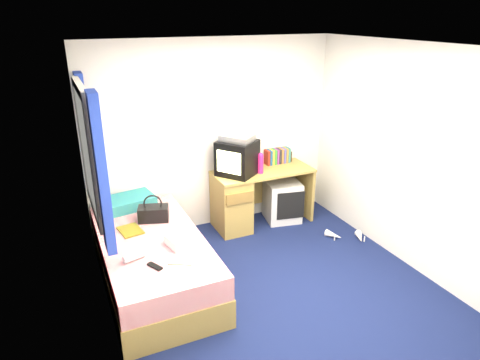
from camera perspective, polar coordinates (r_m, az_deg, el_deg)
name	(u,v)px	position (r m, az deg, el deg)	size (l,w,h in m)	color
ground	(276,290)	(4.55, 4.83, -14.46)	(3.40, 3.40, 0.00)	#0C1438
room_shell	(281,156)	(3.88, 5.50, 3.15)	(3.40, 3.40, 3.40)	white
bed	(153,260)	(4.59, -11.50, -10.46)	(1.01, 2.00, 0.54)	#A78B45
pillow	(128,202)	(5.14, -14.72, -2.90)	(0.58, 0.37, 0.13)	#174F9A
desk	(243,198)	(5.57, 0.42, -2.39)	(1.30, 0.55, 0.75)	#A78B45
storage_cube	(282,201)	(5.84, 5.65, -2.75)	(0.44, 0.44, 0.55)	silver
crt_tv	(237,158)	(5.33, -0.39, 2.98)	(0.59, 0.59, 0.44)	black
vcr	(237,138)	(5.26, -0.37, 5.62)	(0.38, 0.27, 0.07)	#ABABAD
book_row	(277,156)	(5.79, 5.00, 3.20)	(0.34, 0.13, 0.20)	maroon
picture_frame	(289,156)	(5.92, 6.58, 3.25)	(0.02, 0.12, 0.14)	#2F200F
pink_water_bottle	(260,164)	(5.41, 2.75, 2.12)	(0.08, 0.08, 0.24)	#D81E6A
aerosol_can	(257,165)	(5.46, 2.24, 2.07)	(0.05, 0.05, 0.20)	silver
handbag	(153,213)	(4.75, -11.47, -4.32)	(0.36, 0.27, 0.30)	black
towel	(183,239)	(4.26, -7.61, -7.86)	(0.29, 0.25, 0.10)	silver
magazine	(130,230)	(4.62, -14.40, -6.52)	(0.21, 0.28, 0.01)	gold
water_bottle	(134,257)	(4.10, -13.96, -9.88)	(0.07, 0.07, 0.20)	#B5BEC7
colour_swatch_fan	(180,263)	(3.98, -7.96, -10.89)	(0.22, 0.06, 0.01)	gold
remote_control	(155,266)	(3.97, -11.29, -11.22)	(0.05, 0.16, 0.02)	black
window_assembly	(91,154)	(4.28, -19.24, 3.34)	(0.11, 1.42, 1.40)	silver
white_heels	(347,236)	(5.57, 14.05, -7.29)	(0.45, 0.41, 0.09)	white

